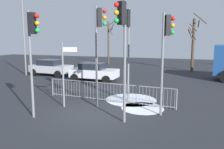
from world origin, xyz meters
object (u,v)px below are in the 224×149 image
(traffic_light_rear_right, at_px, (166,41))
(traffic_light_foreground_left, at_px, (99,34))
(traffic_light_mid_left, at_px, (127,34))
(car_white_mid, at_px, (94,72))
(street_lamp, at_px, (23,24))
(direction_sign_post, at_px, (64,71))
(car_silver_far, at_px, (51,67))
(bare_tree_right, at_px, (109,41))
(traffic_light_mid_right, at_px, (122,34))
(bare_tree_left, at_px, (193,43))
(traffic_light_rear_left, at_px, (32,40))

(traffic_light_rear_right, xyz_separation_m, traffic_light_foreground_left, (-3.29, 0.36, 0.31))
(traffic_light_mid_left, height_order, car_white_mid, traffic_light_mid_left)
(street_lamp, bearing_deg, traffic_light_rear_right, -29.93)
(direction_sign_post, distance_m, car_silver_far, 10.56)
(car_white_mid, distance_m, bare_tree_right, 12.19)
(traffic_light_mid_right, distance_m, bare_tree_left, 16.95)
(traffic_light_foreground_left, xyz_separation_m, bare_tree_left, (4.75, 14.75, -0.75))
(traffic_light_mid_left, bearing_deg, traffic_light_rear_right, 169.46)
(car_white_mid, height_order, street_lamp, street_lamp)
(street_lamp, relative_size, bare_tree_left, 1.35)
(direction_sign_post, distance_m, street_lamp, 11.93)
(traffic_light_mid_right, xyz_separation_m, car_white_mid, (-4.68, 8.52, -2.91))
(traffic_light_mid_right, bearing_deg, traffic_light_rear_right, -95.84)
(traffic_light_rear_right, distance_m, bare_tree_right, 20.65)
(direction_sign_post, bearing_deg, traffic_light_mid_right, -35.70)
(traffic_light_foreground_left, bearing_deg, bare_tree_left, 136.28)
(traffic_light_rear_right, bearing_deg, traffic_light_rear_left, -97.53)
(traffic_light_foreground_left, bearing_deg, street_lamp, -151.93)
(bare_tree_right, bearing_deg, car_white_mid, -77.46)
(car_silver_far, distance_m, street_lamp, 4.60)
(direction_sign_post, relative_size, bare_tree_right, 0.56)
(bare_tree_left, bearing_deg, car_silver_far, -151.55)
(street_lamp, bearing_deg, traffic_light_mid_right, -38.14)
(traffic_light_rear_left, relative_size, bare_tree_right, 0.80)
(traffic_light_rear_right, height_order, street_lamp, street_lamp)
(bare_tree_left, bearing_deg, direction_sign_post, -112.72)
(bare_tree_left, bearing_deg, traffic_light_mid_right, -100.35)
(traffic_light_rear_right, distance_m, traffic_light_foreground_left, 3.32)
(direction_sign_post, xyz_separation_m, car_white_mid, (-1.30, 7.19, -1.07))
(car_white_mid, distance_m, bare_tree_left, 11.43)
(traffic_light_rear_left, height_order, direction_sign_post, traffic_light_rear_left)
(traffic_light_rear_right, distance_m, car_white_mid, 9.72)
(traffic_light_mid_left, relative_size, traffic_light_rear_left, 1.09)
(traffic_light_rear_left, xyz_separation_m, traffic_light_rear_right, (5.40, 2.08, -0.05))
(car_white_mid, relative_size, bare_tree_right, 0.65)
(car_silver_far, relative_size, bare_tree_left, 0.68)
(bare_tree_right, bearing_deg, direction_sign_post, -78.33)
(car_silver_far, relative_size, car_white_mid, 1.02)
(car_silver_far, xyz_separation_m, car_white_mid, (4.84, -1.34, 0.00))
(traffic_light_mid_right, xyz_separation_m, street_lamp, (-11.81, 9.27, 1.03))
(traffic_light_mid_left, distance_m, traffic_light_rear_right, 2.89)
(car_white_mid, bearing_deg, car_silver_far, 166.12)
(direction_sign_post, distance_m, car_white_mid, 7.39)
(traffic_light_rear_right, bearing_deg, traffic_light_mid_right, -73.94)
(traffic_light_foreground_left, bearing_deg, direction_sign_post, -96.51)
(direction_sign_post, xyz_separation_m, street_lamp, (-8.43, 7.94, 2.87))
(traffic_light_rear_left, relative_size, traffic_light_rear_right, 1.02)
(traffic_light_mid_right, relative_size, traffic_light_foreground_left, 1.00)
(traffic_light_mid_left, height_order, traffic_light_foreground_left, traffic_light_mid_left)
(car_white_mid, height_order, bare_tree_right, bare_tree_right)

